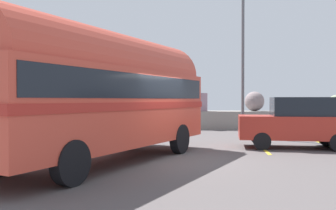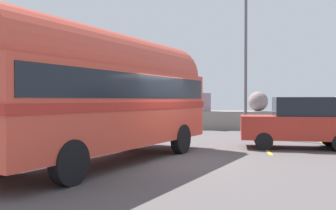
{
  "view_description": "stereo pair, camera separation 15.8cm",
  "coord_description": "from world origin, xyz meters",
  "views": [
    {
      "loc": [
        1.22,
        -10.82,
        1.8
      ],
      "look_at": [
        0.14,
        -1.11,
        1.65
      ],
      "focal_mm": 39.72,
      "sensor_mm": 36.0,
      "label": 1
    },
    {
      "loc": [
        1.38,
        -10.8,
        1.8
      ],
      "look_at": [
        0.14,
        -1.11,
        1.65
      ],
      "focal_mm": 39.72,
      "sensor_mm": 36.0,
      "label": 2
    }
  ],
  "objects": [
    {
      "name": "ground",
      "position": [
        0.0,
        0.0,
        0.01
      ],
      "size": [
        32.0,
        26.0,
        0.02
      ],
      "color": "#524C4C"
    },
    {
      "name": "vintage_coach",
      "position": [
        -1.7,
        -0.68,
        2.05
      ],
      "size": [
        5.3,
        8.87,
        3.7
      ],
      "rotation": [
        0.0,
        0.0,
        -0.36
      ],
      "color": "black",
      "rests_on": "ground"
    },
    {
      "name": "parked_car_nearest",
      "position": [
        4.44,
        3.2,
        0.97
      ],
      "size": [
        4.18,
        1.9,
        1.86
      ],
      "rotation": [
        0.0,
        0.0,
        1.52
      ],
      "color": "black",
      "rests_on": "ground"
    },
    {
      "name": "breakwater",
      "position": [
        -0.1,
        11.8,
        0.67
      ],
      "size": [
        31.36,
        1.81,
        2.29
      ],
      "color": "gray",
      "rests_on": "ground"
    },
    {
      "name": "lamp_post",
      "position": [
        2.81,
        6.83,
        4.07
      ],
      "size": [
        0.66,
        0.97,
        7.31
      ],
      "color": "#5B5B60",
      "rests_on": "ground"
    }
  ]
}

